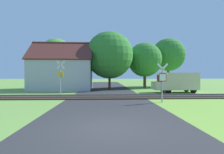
# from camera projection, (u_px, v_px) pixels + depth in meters

# --- Properties ---
(ground_plane) EXTENTS (160.00, 160.00, 0.00)m
(ground_plane) POSITION_uv_depth(u_px,v_px,m) (110.00, 129.00, 6.52)
(ground_plane) COLOR #6B9942
(road_asphalt) EXTENTS (6.63, 80.00, 0.01)m
(road_asphalt) POSITION_uv_depth(u_px,v_px,m) (108.00, 116.00, 8.52)
(road_asphalt) COLOR #2D2D30
(road_asphalt) RESTS_ON ground
(rail_track) EXTENTS (60.00, 2.60, 0.22)m
(rail_track) POSITION_uv_depth(u_px,v_px,m) (107.00, 97.00, 15.33)
(rail_track) COLOR #422D1E
(rail_track) RESTS_ON ground
(stop_sign_near) EXTENTS (0.87, 0.20, 2.86)m
(stop_sign_near) POSITION_uv_depth(u_px,v_px,m) (162.00, 80.00, 12.62)
(stop_sign_near) COLOR #9E9EA5
(stop_sign_near) RESTS_ON ground
(crossing_sign_far) EXTENTS (0.87, 0.17, 3.43)m
(crossing_sign_far) POSITION_uv_depth(u_px,v_px,m) (61.00, 75.00, 17.50)
(crossing_sign_far) COLOR #9E9EA5
(crossing_sign_far) RESTS_ON ground
(house) EXTENTS (8.17, 6.56, 6.44)m
(house) POSITION_uv_depth(u_px,v_px,m) (63.00, 74.00, 23.62)
(house) COLOR #B7B7BC
(house) RESTS_ON ground
(tree_center) EXTENTS (6.67, 6.67, 8.12)m
(tree_center) POSITION_uv_depth(u_px,v_px,m) (110.00, 55.00, 24.72)
(tree_center) COLOR #513823
(tree_center) RESTS_ON ground
(tree_far) EXTENTS (5.61, 5.61, 8.24)m
(tree_far) POSITION_uv_depth(u_px,v_px,m) (168.00, 55.00, 29.86)
(tree_far) COLOR #513823
(tree_far) RESTS_ON ground
(tree_left) EXTENTS (4.84, 4.84, 7.31)m
(tree_left) POSITION_uv_depth(u_px,v_px,m) (56.00, 55.00, 25.64)
(tree_left) COLOR #513823
(tree_left) RESTS_ON ground
(tree_right) EXTENTS (5.35, 5.35, 7.05)m
(tree_right) POSITION_uv_depth(u_px,v_px,m) (145.00, 60.00, 27.34)
(tree_right) COLOR #513823
(tree_right) RESTS_ON ground
(mail_truck) EXTENTS (4.96, 2.06, 2.24)m
(mail_truck) POSITION_uv_depth(u_px,v_px,m) (176.00, 82.00, 19.68)
(mail_truck) COLOR beige
(mail_truck) RESTS_ON ground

